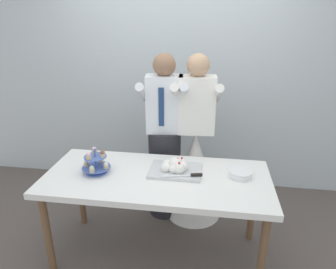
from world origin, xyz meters
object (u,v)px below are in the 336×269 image
object	(u,v)px
plate_stack	(240,174)
person_groom	(165,147)
dessert_table	(157,184)
person_bride	(195,164)
cupcake_stand	(96,163)
main_cake_tray	(176,167)

from	to	relation	value
plate_stack	person_groom	bearing A→B (deg)	141.66
dessert_table	person_bride	world-z (taller)	person_bride
person_groom	person_bride	bearing A→B (deg)	2.99
dessert_table	plate_stack	bearing A→B (deg)	6.96
cupcake_stand	plate_stack	distance (m)	1.16
main_cake_tray	person_groom	bearing A→B (deg)	108.34
cupcake_stand	person_bride	size ratio (longest dim) A/B	0.14
person_groom	person_bride	size ratio (longest dim) A/B	1.00
main_cake_tray	person_bride	distance (m)	0.61
person_groom	plate_stack	bearing A→B (deg)	-38.34
main_cake_tray	person_bride	xyz separation A→B (m)	(0.12, 0.56, -0.23)
plate_stack	person_groom	world-z (taller)	person_groom
person_bride	person_groom	bearing A→B (deg)	-177.01
main_cake_tray	plate_stack	size ratio (longest dim) A/B	2.39
person_groom	main_cake_tray	bearing A→B (deg)	-71.66
cupcake_stand	person_bride	bearing A→B (deg)	40.69
cupcake_stand	main_cake_tray	world-z (taller)	cupcake_stand
plate_stack	person_bride	bearing A→B (deg)	124.63
main_cake_tray	person_groom	size ratio (longest dim) A/B	0.26
dessert_table	cupcake_stand	size ratio (longest dim) A/B	7.83
dessert_table	plate_stack	xyz separation A→B (m)	(0.66, 0.08, 0.10)
person_bride	plate_stack	bearing A→B (deg)	-55.37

